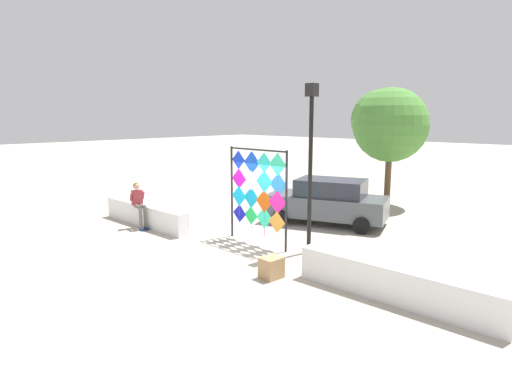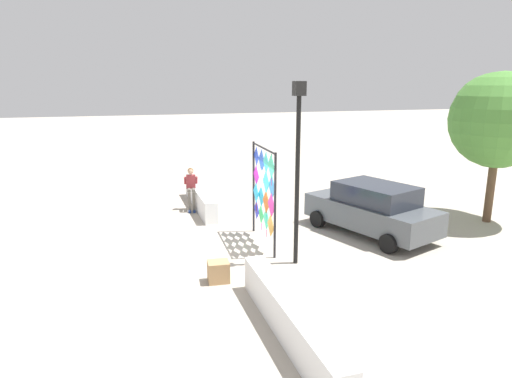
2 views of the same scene
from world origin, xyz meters
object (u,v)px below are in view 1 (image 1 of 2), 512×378
Objects in this scene: seated_vendor at (139,202)px; lamp_post at (311,151)px; kite_display_rack at (258,189)px; tree_palm_like at (386,122)px; parked_car at (328,201)px; cardboard_box_large at (271,268)px.

lamp_post is (6.03, 1.87, 2.00)m from seated_vendor.
seated_vendor is 6.62m from lamp_post.
tree_palm_like is at bearing 90.07° from kite_display_rack.
parked_car reaches higher than cardboard_box_large.
tree_palm_like is (4.33, 9.89, 2.72)m from seated_vendor.
tree_palm_like is at bearing 102.14° from cardboard_box_large.
lamp_post is at bearing 17.26° from seated_vendor.
seated_vendor is 11.14m from tree_palm_like.
cardboard_box_large is at bearing -77.86° from tree_palm_like.
cardboard_box_large is (6.55, -0.39, -0.71)m from seated_vendor.
seated_vendor reaches higher than cardboard_box_large.
parked_car is 4.18m from lamp_post.
kite_display_rack is 3.26m from cardboard_box_large.
cardboard_box_large is 11.06m from tree_palm_like.
parked_car is 8.97× the size of cardboard_box_large.
cardboard_box_large is 3.57m from lamp_post.
lamp_post reaches higher than kite_display_rack.
seated_vendor is at bearing -160.88° from kite_display_rack.
tree_palm_like reaches higher than kite_display_rack.
seated_vendor is 6.60m from cardboard_box_large.
kite_display_rack is at bearing -92.53° from parked_car.
cardboard_box_large is (2.04, -5.52, -0.59)m from parked_car.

